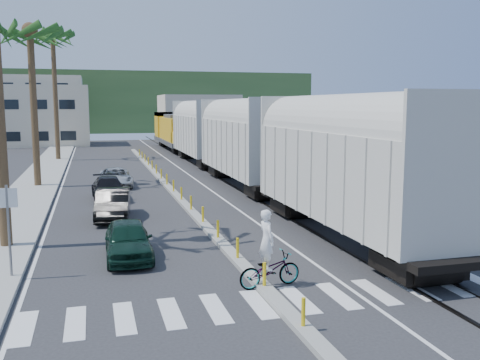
% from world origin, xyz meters
% --- Properties ---
extents(ground, '(140.00, 140.00, 0.00)m').
position_xyz_m(ground, '(0.00, 0.00, 0.00)').
color(ground, '#28282B').
rests_on(ground, ground).
extents(sidewalk, '(3.00, 90.00, 0.15)m').
position_xyz_m(sidewalk, '(-8.50, 25.00, 0.07)').
color(sidewalk, gray).
rests_on(sidewalk, ground).
extents(rails, '(1.56, 100.00, 0.06)m').
position_xyz_m(rails, '(5.00, 28.00, 0.03)').
color(rails, black).
rests_on(rails, ground).
extents(median, '(0.45, 60.00, 0.85)m').
position_xyz_m(median, '(0.00, 19.96, 0.09)').
color(median, gray).
rests_on(median, ground).
extents(crosswalk, '(14.00, 2.20, 0.01)m').
position_xyz_m(crosswalk, '(0.00, -2.00, 0.01)').
color(crosswalk, silver).
rests_on(crosswalk, ground).
extents(lane_markings, '(9.42, 90.00, 0.01)m').
position_xyz_m(lane_markings, '(-2.15, 25.00, 0.00)').
color(lane_markings, silver).
rests_on(lane_markings, ground).
extents(freight_train, '(3.00, 60.94, 5.85)m').
position_xyz_m(freight_train, '(5.00, 24.59, 2.91)').
color(freight_train, beige).
rests_on(freight_train, ground).
extents(palm_trees, '(3.50, 37.20, 13.75)m').
position_xyz_m(palm_trees, '(-8.10, 22.70, 10.81)').
color(palm_trees, brown).
rests_on(palm_trees, ground).
extents(street_sign, '(0.60, 0.08, 3.00)m').
position_xyz_m(street_sign, '(-7.30, 2.00, 1.97)').
color(street_sign, slate).
rests_on(street_sign, ground).
extents(buildings, '(38.00, 27.00, 10.00)m').
position_xyz_m(buildings, '(-6.41, 71.66, 4.36)').
color(buildings, beige).
rests_on(buildings, ground).
extents(hillside, '(80.00, 20.00, 12.00)m').
position_xyz_m(hillside, '(0.00, 100.00, 6.00)').
color(hillside, '#385628').
rests_on(hillside, ground).
extents(car_lead, '(1.70, 4.02, 1.35)m').
position_xyz_m(car_lead, '(-3.62, 3.49, 0.68)').
color(car_lead, black).
rests_on(car_lead, ground).
extents(car_second, '(2.31, 4.62, 1.43)m').
position_xyz_m(car_second, '(-3.87, 10.46, 0.71)').
color(car_second, black).
rests_on(car_second, ground).
extents(car_third, '(2.20, 4.59, 1.28)m').
position_xyz_m(car_third, '(-3.91, 15.96, 0.64)').
color(car_third, black).
rests_on(car_third, ground).
extents(car_rear, '(2.29, 4.57, 1.24)m').
position_xyz_m(car_rear, '(-3.30, 20.92, 0.62)').
color(car_rear, '#B5B8BB').
rests_on(car_rear, ground).
extents(cyclist, '(1.29, 2.19, 2.36)m').
position_xyz_m(cyclist, '(0.23, -0.73, 0.75)').
color(cyclist, '#9EA0A5').
rests_on(cyclist, ground).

